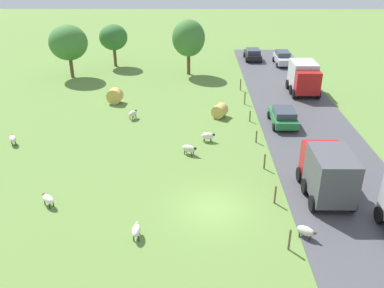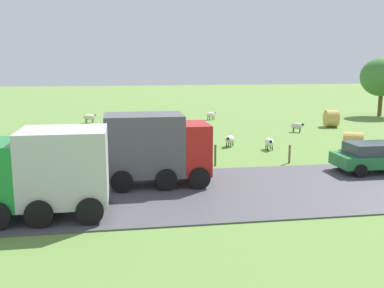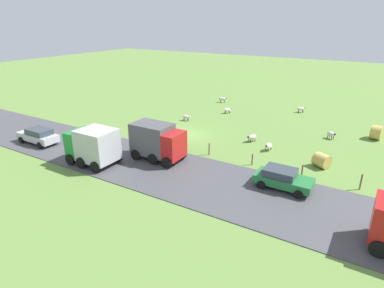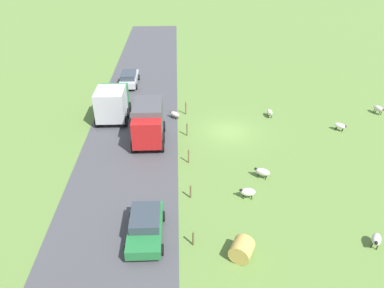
{
  "view_description": "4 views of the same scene",
  "coord_description": "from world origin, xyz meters",
  "px_view_note": "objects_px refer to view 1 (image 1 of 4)",
  "views": [
    {
      "loc": [
        -1.17,
        -20.66,
        14.61
      ],
      "look_at": [
        -1.33,
        6.56,
        1.09
      ],
      "focal_mm": 38.57,
      "sensor_mm": 36.0,
      "label": 1
    },
    {
      "loc": [
        27.21,
        -0.27,
        5.64
      ],
      "look_at": [
        1.6,
        3.9,
        0.84
      ],
      "focal_mm": 41.94,
      "sensor_mm": 36.0,
      "label": 2
    },
    {
      "loc": [
        28.48,
        17.84,
        11.95
      ],
      "look_at": [
        3.33,
        2.67,
        0.5
      ],
      "focal_mm": 30.19,
      "sensor_mm": 36.0,
      "label": 3
    },
    {
      "loc": [
        4.47,
        28.24,
        15.98
      ],
      "look_at": [
        3.49,
        3.42,
        0.86
      ],
      "focal_mm": 33.73,
      "sensor_mm": 36.0,
      "label": 4
    }
  ],
  "objects_px": {
    "sheep_0": "(189,149)",
    "sheep_2": "(48,199)",
    "hay_bale_0": "(115,96)",
    "car_0": "(283,58)",
    "sheep_1": "(208,136)",
    "tree_0": "(113,37)",
    "hay_bale_1": "(220,111)",
    "sheep_3": "(306,231)",
    "tree_4": "(68,43)",
    "car_3": "(253,54)",
    "tree_1": "(189,38)",
    "truck_1": "(304,77)",
    "sheep_4": "(133,114)",
    "truck_0": "(328,172)",
    "car_1": "(283,116)",
    "sheep_5": "(13,139)",
    "sheep_7": "(136,230)"
  },
  "relations": [
    {
      "from": "sheep_0",
      "to": "sheep_2",
      "type": "distance_m",
      "value": 10.87
    },
    {
      "from": "hay_bale_0",
      "to": "car_0",
      "type": "distance_m",
      "value": 23.93
    },
    {
      "from": "sheep_1",
      "to": "tree_0",
      "type": "relative_size",
      "value": 0.22
    },
    {
      "from": "sheep_0",
      "to": "hay_bale_1",
      "type": "xyz_separation_m",
      "value": [
        2.7,
        7.38,
        0.11
      ]
    },
    {
      "from": "sheep_3",
      "to": "hay_bale_1",
      "type": "relative_size",
      "value": 0.9
    },
    {
      "from": "tree_0",
      "to": "tree_4",
      "type": "bearing_deg",
      "value": -132.04
    },
    {
      "from": "sheep_0",
      "to": "car_0",
      "type": "distance_m",
      "value": 27.72
    },
    {
      "from": "sheep_2",
      "to": "car_3",
      "type": "height_order",
      "value": "car_3"
    },
    {
      "from": "sheep_2",
      "to": "tree_0",
      "type": "height_order",
      "value": "tree_0"
    },
    {
      "from": "sheep_0",
      "to": "car_3",
      "type": "xyz_separation_m",
      "value": [
        8.23,
        27.3,
        0.34
      ]
    },
    {
      "from": "tree_1",
      "to": "truck_1",
      "type": "xyz_separation_m",
      "value": [
        12.08,
        -6.99,
        -2.53
      ]
    },
    {
      "from": "car_0",
      "to": "hay_bale_0",
      "type": "bearing_deg",
      "value": -143.74
    },
    {
      "from": "sheep_1",
      "to": "tree_4",
      "type": "relative_size",
      "value": 0.19
    },
    {
      "from": "sheep_4",
      "to": "hay_bale_0",
      "type": "relative_size",
      "value": 0.73
    },
    {
      "from": "sheep_3",
      "to": "truck_1",
      "type": "bearing_deg",
      "value": 77.32
    },
    {
      "from": "hay_bale_1",
      "to": "truck_0",
      "type": "height_order",
      "value": "truck_0"
    },
    {
      "from": "hay_bale_1",
      "to": "car_1",
      "type": "distance_m",
      "value": 5.74
    },
    {
      "from": "truck_0",
      "to": "truck_1",
      "type": "distance_m",
      "value": 19.76
    },
    {
      "from": "hay_bale_0",
      "to": "tree_1",
      "type": "height_order",
      "value": "tree_1"
    },
    {
      "from": "sheep_1",
      "to": "car_0",
      "type": "xyz_separation_m",
      "value": [
        10.34,
        22.82,
        0.42
      ]
    },
    {
      "from": "sheep_0",
      "to": "car_0",
      "type": "relative_size",
      "value": 0.29
    },
    {
      "from": "sheep_1",
      "to": "sheep_4",
      "type": "distance_m",
      "value": 8.08
    },
    {
      "from": "tree_0",
      "to": "tree_1",
      "type": "distance_m",
      "value": 10.09
    },
    {
      "from": "tree_0",
      "to": "truck_0",
      "type": "height_order",
      "value": "tree_0"
    },
    {
      "from": "tree_0",
      "to": "sheep_0",
      "type": "bearing_deg",
      "value": -68.14
    },
    {
      "from": "car_1",
      "to": "sheep_4",
      "type": "bearing_deg",
      "value": 174.42
    },
    {
      "from": "sheep_5",
      "to": "sheep_7",
      "type": "xyz_separation_m",
      "value": [
        11.22,
        -11.36,
        -0.02
      ]
    },
    {
      "from": "tree_4",
      "to": "car_3",
      "type": "bearing_deg",
      "value": 19.15
    },
    {
      "from": "sheep_1",
      "to": "tree_1",
      "type": "xyz_separation_m",
      "value": [
        -1.78,
        18.59,
        3.82
      ]
    },
    {
      "from": "sheep_7",
      "to": "hay_bale_1",
      "type": "bearing_deg",
      "value": 72.35
    },
    {
      "from": "truck_1",
      "to": "car_1",
      "type": "distance_m",
      "value": 9.11
    },
    {
      "from": "sheep_5",
      "to": "car_0",
      "type": "distance_m",
      "value": 34.86
    },
    {
      "from": "sheep_3",
      "to": "hay_bale_0",
      "type": "xyz_separation_m",
      "value": [
        -13.94,
        20.67,
        0.26
      ]
    },
    {
      "from": "hay_bale_1",
      "to": "sheep_0",
      "type": "bearing_deg",
      "value": -110.11
    },
    {
      "from": "sheep_7",
      "to": "truck_0",
      "type": "distance_m",
      "value": 12.17
    },
    {
      "from": "car_3",
      "to": "truck_1",
      "type": "bearing_deg",
      "value": -75.25
    },
    {
      "from": "sheep_1",
      "to": "truck_1",
      "type": "bearing_deg",
      "value": 48.42
    },
    {
      "from": "sheep_3",
      "to": "tree_1",
      "type": "relative_size",
      "value": 0.17
    },
    {
      "from": "sheep_1",
      "to": "tree_4",
      "type": "distance_m",
      "value": 23.51
    },
    {
      "from": "sheep_1",
      "to": "hay_bale_0",
      "type": "height_order",
      "value": "hay_bale_0"
    },
    {
      "from": "tree_0",
      "to": "sheep_2",
      "type": "bearing_deg",
      "value": -87.67
    },
    {
      "from": "sheep_2",
      "to": "truck_1",
      "type": "relative_size",
      "value": 0.24
    },
    {
      "from": "sheep_4",
      "to": "tree_4",
      "type": "relative_size",
      "value": 0.18
    },
    {
      "from": "hay_bale_1",
      "to": "truck_0",
      "type": "bearing_deg",
      "value": -65.51
    },
    {
      "from": "sheep_0",
      "to": "sheep_2",
      "type": "relative_size",
      "value": 1.14
    },
    {
      "from": "car_0",
      "to": "tree_0",
      "type": "bearing_deg",
      "value": -177.99
    },
    {
      "from": "hay_bale_1",
      "to": "truck_1",
      "type": "xyz_separation_m",
      "value": [
        9.06,
        6.49,
        1.17
      ]
    },
    {
      "from": "sheep_5",
      "to": "truck_1",
      "type": "distance_m",
      "value": 28.53
    },
    {
      "from": "sheep_0",
      "to": "sheep_2",
      "type": "xyz_separation_m",
      "value": [
        -8.49,
        -6.78,
        -0.01
      ]
    },
    {
      "from": "truck_0",
      "to": "truck_1",
      "type": "xyz_separation_m",
      "value": [
        3.13,
        19.51,
        -0.02
      ]
    }
  ]
}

